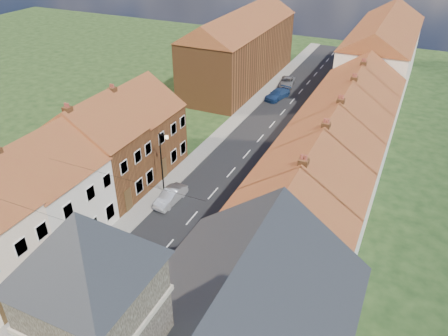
% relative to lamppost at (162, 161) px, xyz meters
% --- Properties ---
extents(road, '(7.00, 90.00, 0.02)m').
position_rel_lamppost_xyz_m(road, '(3.81, 10.00, -3.53)').
color(road, black).
rests_on(road, ground).
extents(pavement_left, '(1.80, 90.00, 0.12)m').
position_rel_lamppost_xyz_m(pavement_left, '(-0.59, 10.00, -3.48)').
color(pavement_left, '#A79F98').
rests_on(pavement_left, ground).
extents(pavement_right, '(1.80, 90.00, 0.12)m').
position_rel_lamppost_xyz_m(pavement_right, '(8.21, 10.00, -3.48)').
color(pavement_right, '#A79F98').
rests_on(pavement_right, ground).
extents(cottage_r_tudor, '(8.30, 5.20, 9.00)m').
position_rel_lamppost_xyz_m(cottage_r_tudor, '(13.08, -7.30, 0.93)').
color(cottage_r_tudor, white).
rests_on(cottage_r_tudor, ground).
extents(cottage_r_white_near, '(8.30, 6.00, 9.00)m').
position_rel_lamppost_xyz_m(cottage_r_white_near, '(13.11, -1.90, 0.94)').
color(cottage_r_white_near, silver).
rests_on(cottage_r_white_near, ground).
extents(cottage_r_cream_mid, '(8.30, 5.20, 9.00)m').
position_rel_lamppost_xyz_m(cottage_r_cream_mid, '(13.11, 3.50, 0.94)').
color(cottage_r_cream_mid, '#FFE5C9').
rests_on(cottage_r_cream_mid, ground).
extents(cottage_r_pink, '(8.30, 6.00, 9.00)m').
position_rel_lamppost_xyz_m(cottage_r_pink, '(13.11, 8.90, 0.94)').
color(cottage_r_pink, silver).
rests_on(cottage_r_pink, ground).
extents(cottage_r_white_far, '(8.30, 5.20, 9.00)m').
position_rel_lamppost_xyz_m(cottage_r_white_far, '(13.11, 14.30, 0.94)').
color(cottage_r_white_far, silver).
rests_on(cottage_r_white_far, ground).
extents(cottage_r_cream_far, '(8.30, 6.00, 9.00)m').
position_rel_lamppost_xyz_m(cottage_r_cream_far, '(13.11, 19.70, 0.94)').
color(cottage_r_cream_far, '#FFE5C9').
rests_on(cottage_r_cream_far, ground).
extents(cottage_l_white, '(8.30, 6.90, 8.80)m').
position_rel_lamppost_xyz_m(cottage_l_white, '(-5.49, -8.05, 0.83)').
color(cottage_l_white, silver).
rests_on(cottage_l_white, ground).
extents(cottage_l_brick_mid, '(8.30, 5.70, 9.10)m').
position_rel_lamppost_xyz_m(cottage_l_brick_mid, '(-5.49, -1.95, 0.99)').
color(cottage_l_brick_mid, brown).
rests_on(cottage_l_brick_mid, ground).
extents(cottage_l_pink, '(8.30, 6.30, 8.80)m').
position_rel_lamppost_xyz_m(cottage_l_pink, '(-5.49, 3.85, 0.83)').
color(cottage_l_pink, brown).
rests_on(cottage_l_pink, ground).
extents(block_right_far, '(8.30, 24.20, 10.50)m').
position_rel_lamppost_xyz_m(block_right_far, '(13.11, 35.00, 1.76)').
color(block_right_far, white).
rests_on(block_right_far, ground).
extents(block_left_far, '(8.30, 24.20, 10.50)m').
position_rel_lamppost_xyz_m(block_left_far, '(-5.49, 30.00, 1.76)').
color(block_left_far, brown).
rests_on(block_left_far, ground).
extents(lamppost, '(0.88, 0.15, 6.00)m').
position_rel_lamppost_xyz_m(lamppost, '(0.00, 0.00, 0.00)').
color(lamppost, black).
rests_on(lamppost, pavement_left).
extents(car_near, '(1.98, 4.21, 1.39)m').
position_rel_lamppost_xyz_m(car_near, '(1.12, -10.82, -2.84)').
color(car_near, black).
rests_on(car_near, ground).
extents(car_mid, '(1.55, 3.83, 1.24)m').
position_rel_lamppost_xyz_m(car_mid, '(1.04, -0.76, -2.92)').
color(car_mid, '#A9ABB1').
rests_on(car_mid, ground).
extents(car_far, '(2.84, 4.70, 1.28)m').
position_rel_lamppost_xyz_m(car_far, '(1.69, 26.00, -2.90)').
color(car_far, navy).
rests_on(car_far, ground).
extents(car_distant, '(2.57, 4.56, 1.20)m').
position_rel_lamppost_xyz_m(car_distant, '(1.35, 31.23, -2.94)').
color(car_distant, '#929398').
rests_on(car_distant, ground).
extents(pedestrian_right, '(0.88, 0.75, 1.57)m').
position_rel_lamppost_xyz_m(pedestrian_right, '(7.51, -12.99, -2.64)').
color(pedestrian_right, black).
rests_on(pedestrian_right, pavement_right).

